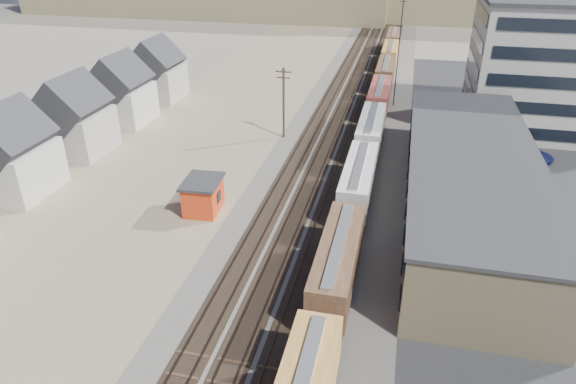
% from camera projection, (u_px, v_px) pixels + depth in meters
% --- Properties ---
extents(ground, '(300.00, 300.00, 0.00)m').
position_uv_depth(ground, '(261.00, 368.00, 35.26)').
color(ground, '#6B6356').
rests_on(ground, ground).
extents(ballast_bed, '(18.00, 200.00, 0.06)m').
position_uv_depth(ballast_bed, '(350.00, 123.00, 78.34)').
color(ballast_bed, '#4C4742').
rests_on(ballast_bed, ground).
extents(dirt_yard, '(24.00, 180.00, 0.03)m').
position_uv_depth(dirt_yard, '(203.00, 135.00, 73.75)').
color(dirt_yard, '#7B6D54').
rests_on(dirt_yard, ground).
extents(asphalt_lot, '(26.00, 120.00, 0.04)m').
position_uv_depth(asphalt_lot, '(519.00, 180.00, 60.99)').
color(asphalt_lot, '#232326').
rests_on(asphalt_lot, ground).
extents(rail_tracks, '(11.40, 200.00, 0.24)m').
position_uv_depth(rail_tracks, '(346.00, 122.00, 78.41)').
color(rail_tracks, black).
rests_on(rail_tracks, ground).
extents(freight_train, '(3.00, 119.74, 4.46)m').
position_uv_depth(freight_train, '(375.00, 112.00, 74.38)').
color(freight_train, black).
rests_on(freight_train, ground).
extents(warehouse, '(12.40, 40.40, 7.25)m').
position_uv_depth(warehouse, '(469.00, 183.00, 52.09)').
color(warehouse, tan).
rests_on(warehouse, ground).
extents(office_tower, '(22.60, 18.60, 18.45)m').
position_uv_depth(office_tower, '(555.00, 65.00, 72.69)').
color(office_tower, '#9E998E').
rests_on(office_tower, ground).
extents(utility_pole_north, '(2.20, 0.32, 10.00)m').
position_uv_depth(utility_pole_north, '(284.00, 101.00, 70.70)').
color(utility_pole_north, '#382619').
rests_on(utility_pole_north, ground).
extents(radio_mast, '(1.20, 0.16, 18.00)m').
position_uv_depth(radio_mast, '(399.00, 51.00, 81.52)').
color(radio_mast, black).
rests_on(radio_mast, ground).
extents(townhouse_row, '(8.15, 68.16, 10.47)m').
position_uv_depth(townhouse_row, '(45.00, 137.00, 61.63)').
color(townhouse_row, '#B7B2A8').
rests_on(townhouse_row, ground).
extents(maintenance_shed, '(4.06, 5.08, 3.55)m').
position_uv_depth(maintenance_shed, '(203.00, 195.00, 53.75)').
color(maintenance_shed, red).
rests_on(maintenance_shed, ground).
extents(parked_car_blue, '(6.09, 5.98, 1.62)m').
position_uv_depth(parked_car_blue, '(531.00, 153.00, 66.07)').
color(parked_car_blue, navy).
rests_on(parked_car_blue, ground).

